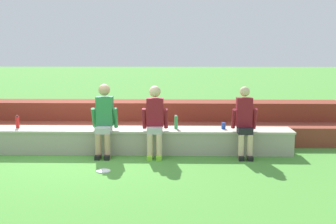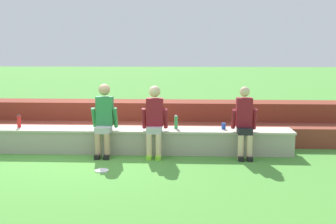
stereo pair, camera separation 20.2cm
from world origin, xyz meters
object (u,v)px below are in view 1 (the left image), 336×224
(water_bottle_mid_right, at_px, (18,122))
(plastic_cup_left_end, at_px, (223,126))
(frisbee, at_px, (103,171))
(person_far_left, at_px, (104,118))
(person_center, at_px, (245,121))
(water_bottle_near_left, at_px, (176,122))
(person_left_of_center, at_px, (155,119))

(water_bottle_mid_right, height_order, plastic_cup_left_end, water_bottle_mid_right)
(plastic_cup_left_end, height_order, frisbee, plastic_cup_left_end)
(person_far_left, relative_size, frisbee, 5.83)
(person_center, relative_size, water_bottle_mid_right, 5.29)
(plastic_cup_left_end, xyz_separation_m, frisbee, (-2.20, -1.39, -0.54))
(water_bottle_mid_right, bearing_deg, plastic_cup_left_end, 0.08)
(water_bottle_mid_right, bearing_deg, water_bottle_near_left, 0.19)
(frisbee, bearing_deg, water_bottle_near_left, 48.35)
(water_bottle_near_left, xyz_separation_m, frisbee, (-1.24, -1.39, -0.61))
(frisbee, bearing_deg, person_left_of_center, 51.49)
(plastic_cup_left_end, distance_m, frisbee, 2.65)
(person_far_left, xyz_separation_m, plastic_cup_left_end, (2.35, 0.32, -0.20))
(person_far_left, distance_m, plastic_cup_left_end, 2.38)
(person_far_left, xyz_separation_m, frisbee, (0.16, -1.06, -0.74))
(person_far_left, bearing_deg, person_center, -0.63)
(person_left_of_center, xyz_separation_m, plastic_cup_left_end, (1.36, 0.34, -0.19))
(person_center, bearing_deg, water_bottle_near_left, 164.81)
(water_bottle_mid_right, relative_size, plastic_cup_left_end, 2.06)
(person_far_left, bearing_deg, frisbee, -81.60)
(person_left_of_center, bearing_deg, water_bottle_mid_right, 173.19)
(water_bottle_near_left, relative_size, water_bottle_mid_right, 1.07)
(person_center, distance_m, water_bottle_near_left, 1.37)
(water_bottle_mid_right, relative_size, frisbee, 1.07)
(person_far_left, relative_size, person_left_of_center, 1.02)
(person_far_left, bearing_deg, person_left_of_center, -1.08)
(plastic_cup_left_end, relative_size, frisbee, 0.52)
(person_left_of_center, height_order, frisbee, person_left_of_center)
(person_far_left, height_order, frisbee, person_far_left)
(water_bottle_near_left, bearing_deg, water_bottle_mid_right, -179.81)
(person_far_left, relative_size, water_bottle_near_left, 5.10)
(frisbee, bearing_deg, water_bottle_mid_right, 145.19)
(water_bottle_mid_right, bearing_deg, person_left_of_center, -6.81)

